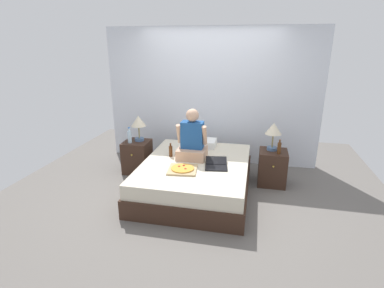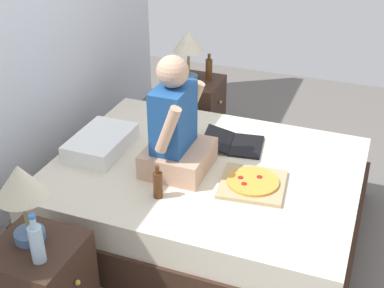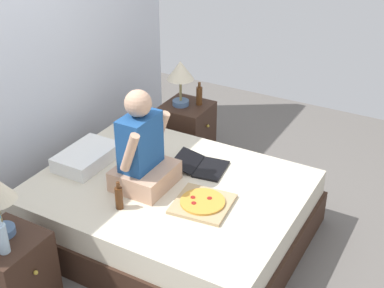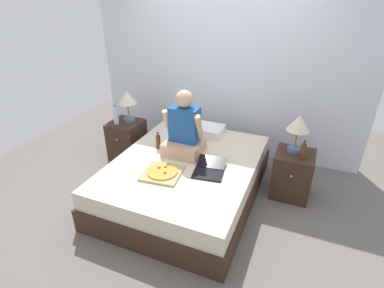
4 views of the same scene
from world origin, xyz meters
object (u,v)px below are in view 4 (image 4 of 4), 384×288
(lamp_on_left_nightstand, at_px, (127,99))
(beer_bottle, at_px, (303,151))
(nightstand_left, at_px, (127,140))
(person_seated, at_px, (184,131))
(lamp_on_right_nightstand, at_px, (298,126))
(pizza_box, at_px, (162,173))
(water_bottle, at_px, (116,116))
(laptop, at_px, (209,170))
(nightstand_right, at_px, (292,174))
(bed, at_px, (186,178))
(beer_bottle_on_bed, at_px, (158,141))

(lamp_on_left_nightstand, distance_m, beer_bottle, 2.39)
(nightstand_left, xyz_separation_m, person_seated, (1.08, -0.34, 0.49))
(lamp_on_right_nightstand, distance_m, pizza_box, 1.60)
(water_bottle, distance_m, laptop, 1.68)
(nightstand_right, bearing_deg, bed, -156.30)
(nightstand_right, distance_m, lamp_on_right_nightstand, 0.61)
(bed, height_order, water_bottle, water_bottle)
(beer_bottle, height_order, person_seated, person_seated)
(lamp_on_left_nightstand, relative_size, laptop, 0.99)
(water_bottle, bearing_deg, laptop, -18.88)
(lamp_on_left_nightstand, bearing_deg, laptop, -24.98)
(lamp_on_left_nightstand, distance_m, nightstand_right, 2.38)
(water_bottle, relative_size, laptop, 0.61)
(water_bottle, bearing_deg, bed, -18.72)
(nightstand_left, height_order, nightstand_right, same)
(laptop, bearing_deg, pizza_box, -152.10)
(lamp_on_left_nightstand, relative_size, person_seated, 0.58)
(lamp_on_right_nightstand, bearing_deg, beer_bottle, -56.31)
(water_bottle, bearing_deg, person_seated, -12.22)
(nightstand_right, height_order, beer_bottle, beer_bottle)
(beer_bottle_on_bed, bearing_deg, laptop, -19.12)
(nightstand_right, bearing_deg, nightstand_left, 180.00)
(water_bottle, relative_size, beer_bottle, 1.20)
(bed, bearing_deg, person_seated, 117.78)
(bed, relative_size, lamp_on_right_nightstand, 4.58)
(bed, height_order, lamp_on_right_nightstand, lamp_on_right_nightstand)
(nightstand_left, distance_m, beer_bottle_on_bed, 0.87)
(bed, distance_m, beer_bottle, 1.37)
(bed, xyz_separation_m, nightstand_left, (-1.17, 0.51, 0.05))
(nightstand_left, relative_size, pizza_box, 1.29)
(bed, height_order, lamp_on_left_nightstand, lamp_on_left_nightstand)
(laptop, bearing_deg, nightstand_right, 37.03)
(nightstand_left, relative_size, lamp_on_right_nightstand, 1.26)
(lamp_on_left_nightstand, distance_m, pizza_box, 1.42)
(beer_bottle, bearing_deg, laptop, -149.63)
(nightstand_right, bearing_deg, water_bottle, -177.87)
(laptop, bearing_deg, water_bottle, 161.12)
(nightstand_left, relative_size, nightstand_right, 1.00)
(beer_bottle, bearing_deg, pizza_box, -150.44)
(lamp_on_left_nightstand, height_order, nightstand_right, lamp_on_left_nightstand)
(water_bottle, distance_m, pizza_box, 1.39)
(lamp_on_right_nightstand, xyz_separation_m, laptop, (-0.81, -0.68, -0.39))
(lamp_on_right_nightstand, height_order, beer_bottle, lamp_on_right_nightstand)
(bed, bearing_deg, pizza_box, -108.12)
(nightstand_right, relative_size, pizza_box, 1.29)
(nightstand_right, distance_m, beer_bottle, 0.40)
(nightstand_right, bearing_deg, laptop, -142.97)
(bed, height_order, nightstand_right, nightstand_right)
(nightstand_left, xyz_separation_m, lamp_on_right_nightstand, (2.31, 0.05, 0.61))
(pizza_box, bearing_deg, water_bottle, 145.49)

